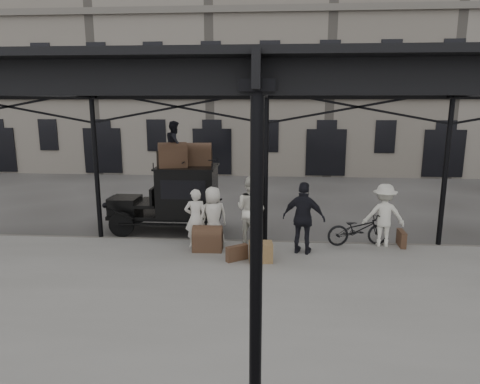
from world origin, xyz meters
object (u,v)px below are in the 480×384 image
(taxi, at_px, (178,196))
(porter_left, at_px, (196,218))
(bicycle, at_px, (358,229))
(steamer_trunk_platform, at_px, (208,240))
(steamer_trunk_roof_near, at_px, (173,157))
(porter_official, at_px, (304,218))

(taxi, xyz_separation_m, porter_left, (0.91, -1.93, -0.21))
(bicycle, bearing_deg, steamer_trunk_platform, 90.16)
(bicycle, relative_size, steamer_trunk_platform, 2.21)
(steamer_trunk_platform, bearing_deg, steamer_trunk_roof_near, 123.15)
(porter_official, xyz_separation_m, steamer_trunk_roof_near, (-3.97, 1.95, 1.37))
(porter_official, height_order, steamer_trunk_roof_near, steamer_trunk_roof_near)
(taxi, bearing_deg, bicycle, -14.47)
(taxi, relative_size, porter_official, 1.86)
(porter_left, relative_size, bicycle, 0.94)
(steamer_trunk_roof_near, bearing_deg, bicycle, -29.02)
(porter_official, bearing_deg, taxi, -12.89)
(porter_left, distance_m, steamer_trunk_roof_near, 2.47)
(porter_left, bearing_deg, bicycle, 173.32)
(porter_left, relative_size, steamer_trunk_platform, 2.08)
(bicycle, distance_m, steamer_trunk_platform, 4.30)
(taxi, height_order, steamer_trunk_platform, taxi)
(taxi, bearing_deg, porter_official, -29.48)
(porter_left, bearing_deg, steamer_trunk_platform, 132.55)
(taxi, distance_m, steamer_trunk_platform, 2.64)
(taxi, xyz_separation_m, porter_official, (3.89, -2.20, -0.07))
(porter_left, bearing_deg, steamer_trunk_roof_near, -72.60)
(taxi, height_order, steamer_trunk_roof_near, steamer_trunk_roof_near)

